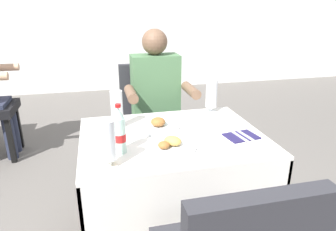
{
  "coord_description": "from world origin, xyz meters",
  "views": [
    {
      "loc": [
        -0.31,
        -1.43,
        1.41
      ],
      "look_at": [
        0.07,
        0.18,
        0.82
      ],
      "focal_mm": 32.47,
      "sensor_mm": 36.0,
      "label": 1
    }
  ],
  "objects_px": {
    "plate_near_camera": "(172,145)",
    "beer_glass_right": "(117,109)",
    "beer_glass_left": "(211,95)",
    "cola_bottle_primary": "(119,132)",
    "plate_far_diner": "(158,125)",
    "seated_diner_far": "(157,103)",
    "beer_glass_middle": "(109,144)",
    "napkin_cutlery_set": "(241,136)",
    "main_dining_table": "(172,164)",
    "chair_far_diner_seat": "(149,118)"
  },
  "relations": [
    {
      "from": "plate_near_camera",
      "to": "seated_diner_far",
      "type": "bearing_deg",
      "value": 83.73
    },
    {
      "from": "beer_glass_left",
      "to": "cola_bottle_primary",
      "type": "height_order",
      "value": "cola_bottle_primary"
    },
    {
      "from": "chair_far_diner_seat",
      "to": "plate_far_diner",
      "type": "bearing_deg",
      "value": -94.92
    },
    {
      "from": "chair_far_diner_seat",
      "to": "beer_glass_right",
      "type": "relative_size",
      "value": 4.35
    },
    {
      "from": "beer_glass_left",
      "to": "napkin_cutlery_set",
      "type": "distance_m",
      "value": 0.45
    },
    {
      "from": "plate_near_camera",
      "to": "beer_glass_right",
      "type": "distance_m",
      "value": 0.43
    },
    {
      "from": "plate_far_diner",
      "to": "beer_glass_right",
      "type": "bearing_deg",
      "value": 164.79
    },
    {
      "from": "seated_diner_far",
      "to": "beer_glass_right",
      "type": "xyz_separation_m",
      "value": [
        -0.34,
        -0.49,
        0.14
      ]
    },
    {
      "from": "main_dining_table",
      "to": "napkin_cutlery_set",
      "type": "height_order",
      "value": "napkin_cutlery_set"
    },
    {
      "from": "main_dining_table",
      "to": "seated_diner_far",
      "type": "xyz_separation_m",
      "value": [
        0.05,
        0.67,
        0.16
      ]
    },
    {
      "from": "beer_glass_right",
      "to": "napkin_cutlery_set",
      "type": "xyz_separation_m",
      "value": [
        0.65,
        -0.3,
        -0.11
      ]
    },
    {
      "from": "beer_glass_left",
      "to": "beer_glass_right",
      "type": "relative_size",
      "value": 0.99
    },
    {
      "from": "chair_far_diner_seat",
      "to": "cola_bottle_primary",
      "type": "distance_m",
      "value": 1.02
    },
    {
      "from": "plate_far_diner",
      "to": "cola_bottle_primary",
      "type": "relative_size",
      "value": 1.04
    },
    {
      "from": "cola_bottle_primary",
      "to": "napkin_cutlery_set",
      "type": "height_order",
      "value": "cola_bottle_primary"
    },
    {
      "from": "beer_glass_left",
      "to": "beer_glass_middle",
      "type": "relative_size",
      "value": 1.0
    },
    {
      "from": "main_dining_table",
      "to": "plate_far_diner",
      "type": "height_order",
      "value": "plate_far_diner"
    },
    {
      "from": "main_dining_table",
      "to": "cola_bottle_primary",
      "type": "xyz_separation_m",
      "value": [
        -0.3,
        -0.15,
        0.29
      ]
    },
    {
      "from": "beer_glass_middle",
      "to": "cola_bottle_primary",
      "type": "relative_size",
      "value": 0.88
    },
    {
      "from": "plate_far_diner",
      "to": "beer_glass_left",
      "type": "height_order",
      "value": "beer_glass_left"
    },
    {
      "from": "main_dining_table",
      "to": "plate_near_camera",
      "type": "bearing_deg",
      "value": -104.96
    },
    {
      "from": "chair_far_diner_seat",
      "to": "seated_diner_far",
      "type": "distance_m",
      "value": 0.2
    },
    {
      "from": "plate_far_diner",
      "to": "chair_far_diner_seat",
      "type": "bearing_deg",
      "value": 85.08
    },
    {
      "from": "plate_near_camera",
      "to": "beer_glass_right",
      "type": "relative_size",
      "value": 1.1
    },
    {
      "from": "beer_glass_right",
      "to": "cola_bottle_primary",
      "type": "relative_size",
      "value": 0.89
    },
    {
      "from": "plate_near_camera",
      "to": "beer_glass_left",
      "type": "height_order",
      "value": "beer_glass_left"
    },
    {
      "from": "beer_glass_left",
      "to": "plate_near_camera",
      "type": "bearing_deg",
      "value": -129.41
    },
    {
      "from": "plate_far_diner",
      "to": "beer_glass_middle",
      "type": "xyz_separation_m",
      "value": [
        -0.3,
        -0.4,
        0.09
      ]
    },
    {
      "from": "seated_diner_far",
      "to": "beer_glass_left",
      "type": "distance_m",
      "value": 0.48
    },
    {
      "from": "chair_far_diner_seat",
      "to": "beer_glass_left",
      "type": "distance_m",
      "value": 0.65
    },
    {
      "from": "beer_glass_left",
      "to": "chair_far_diner_seat",
      "type": "bearing_deg",
      "value": 127.44
    },
    {
      "from": "chair_far_diner_seat",
      "to": "beer_glass_middle",
      "type": "relative_size",
      "value": 4.41
    },
    {
      "from": "seated_diner_far",
      "to": "plate_far_diner",
      "type": "distance_m",
      "value": 0.56
    },
    {
      "from": "seated_diner_far",
      "to": "plate_far_diner",
      "type": "relative_size",
      "value": 4.85
    },
    {
      "from": "napkin_cutlery_set",
      "to": "cola_bottle_primary",
      "type": "bearing_deg",
      "value": -177.16
    },
    {
      "from": "beer_glass_right",
      "to": "beer_glass_left",
      "type": "bearing_deg",
      "value": 12.24
    },
    {
      "from": "main_dining_table",
      "to": "chair_far_diner_seat",
      "type": "distance_m",
      "value": 0.78
    },
    {
      "from": "beer_glass_left",
      "to": "napkin_cutlery_set",
      "type": "relative_size",
      "value": 1.13
    },
    {
      "from": "seated_diner_far",
      "to": "beer_glass_middle",
      "type": "xyz_separation_m",
      "value": [
        -0.41,
        -0.95,
        0.13
      ]
    },
    {
      "from": "main_dining_table",
      "to": "cola_bottle_primary",
      "type": "bearing_deg",
      "value": -153.66
    },
    {
      "from": "beer_glass_right",
      "to": "cola_bottle_primary",
      "type": "distance_m",
      "value": 0.33
    },
    {
      "from": "seated_diner_far",
      "to": "plate_near_camera",
      "type": "xyz_separation_m",
      "value": [
        -0.09,
        -0.83,
        0.04
      ]
    },
    {
      "from": "chair_far_diner_seat",
      "to": "beer_glass_right",
      "type": "bearing_deg",
      "value": -115.51
    },
    {
      "from": "plate_near_camera",
      "to": "cola_bottle_primary",
      "type": "bearing_deg",
      "value": 178.19
    },
    {
      "from": "beer_glass_right",
      "to": "cola_bottle_primary",
      "type": "bearing_deg",
      "value": -92.43
    },
    {
      "from": "beer_glass_right",
      "to": "cola_bottle_primary",
      "type": "xyz_separation_m",
      "value": [
        -0.01,
        -0.33,
        -0.01
      ]
    },
    {
      "from": "plate_near_camera",
      "to": "cola_bottle_primary",
      "type": "relative_size",
      "value": 0.98
    },
    {
      "from": "seated_diner_far",
      "to": "cola_bottle_primary",
      "type": "distance_m",
      "value": 0.9
    },
    {
      "from": "plate_near_camera",
      "to": "napkin_cutlery_set",
      "type": "bearing_deg",
      "value": 5.78
    },
    {
      "from": "main_dining_table",
      "to": "beer_glass_left",
      "type": "bearing_deg",
      "value": 42.53
    }
  ]
}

